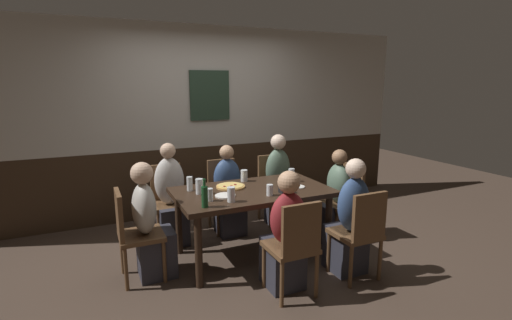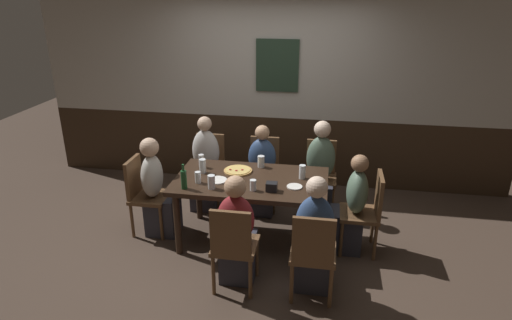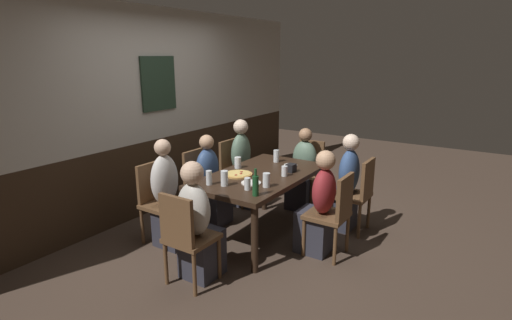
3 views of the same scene
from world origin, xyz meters
TOP-DOWN VIEW (x-y plane):
  - ground_plane at (0.00, 0.00)m, footprint 12.00×12.00m
  - wall_back at (0.00, 1.65)m, footprint 6.40×0.13m
  - dining_table at (0.00, 0.00)m, footprint 1.61×0.93m
  - chair_mid_near at (0.00, -0.88)m, footprint 0.40×0.40m
  - chair_right_near at (0.71, -0.88)m, footprint 0.40×0.40m
  - chair_head_west at (-1.22, 0.00)m, footprint 0.40×0.40m
  - chair_right_far at (0.71, 0.88)m, footprint 0.40×0.40m
  - chair_head_east at (1.22, 0.00)m, footprint 0.40×0.40m
  - chair_left_far at (-0.71, 0.88)m, footprint 0.40×0.40m
  - chair_mid_far at (0.00, 0.88)m, footprint 0.40×0.40m
  - person_mid_near at (0.00, -0.72)m, footprint 0.34×0.37m
  - person_right_near at (0.71, -0.72)m, footprint 0.34×0.37m
  - person_head_west at (-1.06, 0.00)m, footprint 0.37×0.34m
  - person_right_far at (0.71, 0.72)m, footprint 0.34×0.37m
  - person_head_east at (1.05, 0.00)m, footprint 0.37×0.34m
  - person_left_far at (-0.71, 0.72)m, footprint 0.34×0.37m
  - person_mid_far at (-0.00, 0.71)m, footprint 0.34×0.37m
  - pizza at (-0.18, 0.18)m, footprint 0.31×0.31m
  - tumbler_short at (0.07, -0.26)m, footprint 0.06×0.06m
  - beer_glass_tall at (0.05, 0.35)m, footprint 0.08×0.08m
  - pint_glass_amber at (-0.61, 0.23)m, footprint 0.06×0.06m
  - pint_glass_stout at (0.53, 0.11)m, footprint 0.07×0.07m
  - pint_glass_pale at (-0.35, -0.29)m, footprint 0.07×0.07m
  - highball_clear at (-0.52, -0.18)m, footprint 0.06×0.06m
  - tumbler_water at (-0.55, 0.08)m, footprint 0.07×0.07m
  - beer_bottle_green at (-0.62, -0.34)m, footprint 0.06×0.06m
  - plate_white_large at (-0.34, -0.10)m, footprint 0.20×0.20m
  - plate_white_small at (0.47, -0.12)m, footprint 0.16×0.16m
  - condiment_caddy at (0.25, -0.25)m, footprint 0.11×0.09m

SIDE VIEW (x-z plane):
  - ground_plane at x=0.00m, z-range 0.00..0.00m
  - person_head_east at x=1.05m, z-range -0.09..0.99m
  - person_mid_far at x=0.00m, z-range -0.09..1.01m
  - person_mid_near at x=0.00m, z-range -0.09..1.02m
  - person_head_west at x=-1.06m, z-range -0.09..1.05m
  - person_right_near at x=0.71m, z-range -0.09..1.06m
  - person_left_far at x=-0.71m, z-range -0.09..1.07m
  - chair_mid_near at x=0.00m, z-range 0.06..0.94m
  - chair_right_near at x=0.71m, z-range 0.06..0.94m
  - chair_head_west at x=-1.22m, z-range 0.06..0.94m
  - chair_right_far at x=0.71m, z-range 0.06..0.94m
  - chair_head_east at x=1.22m, z-range 0.06..0.94m
  - chair_left_far at x=-0.71m, z-range 0.06..0.94m
  - chair_mid_far at x=0.00m, z-range 0.06..0.94m
  - person_right_far at x=0.71m, z-range -0.09..1.10m
  - dining_table at x=0.00m, z-range 0.29..1.03m
  - plate_white_large at x=-0.34m, z-range 0.74..0.75m
  - plate_white_small at x=0.47m, z-range 0.74..0.75m
  - pizza at x=-0.18m, z-range 0.74..0.77m
  - condiment_caddy at x=0.25m, z-range 0.74..0.83m
  - tumbler_short at x=0.07m, z-range 0.73..0.85m
  - highball_clear at x=-0.52m, z-range 0.73..0.85m
  - beer_glass_tall at x=0.05m, z-range 0.73..0.86m
  - pint_glass_pale at x=-0.35m, z-range 0.73..0.87m
  - pint_glass_amber at x=-0.61m, z-range 0.73..0.88m
  - pint_glass_stout at x=0.53m, z-range 0.73..0.88m
  - tumbler_water at x=-0.55m, z-range 0.73..0.89m
  - beer_bottle_green at x=-0.62m, z-range 0.71..0.98m
  - wall_back at x=0.00m, z-range 0.00..2.60m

